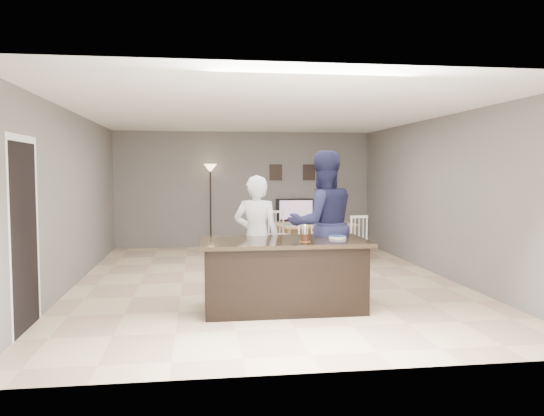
{
  "coord_description": "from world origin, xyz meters",
  "views": [
    {
      "loc": [
        -1.07,
        -8.47,
        1.78
      ],
      "look_at": [
        0.07,
        -0.3,
        1.2
      ],
      "focal_mm": 35.0,
      "sensor_mm": 36.0,
      "label": 1
    }
  ],
  "objects": [
    {
      "name": "tv_console",
      "position": [
        1.2,
        3.77,
        0.3
      ],
      "size": [
        1.2,
        0.4,
        0.6
      ],
      "primitive_type": "cube",
      "color": "brown",
      "rests_on": "floor"
    },
    {
      "name": "man",
      "position": [
        0.65,
        -1.25,
        1.03
      ],
      "size": [
        1.09,
        0.89,
        2.06
      ],
      "primitive_type": "imported",
      "rotation": [
        0.0,
        0.0,
        3.26
      ],
      "color": "#1B1D3C",
      "rests_on": "floor"
    },
    {
      "name": "doorway",
      "position": [
        -2.99,
        -2.3,
        1.26
      ],
      "size": [
        0.0,
        2.1,
        2.65
      ],
      "color": "black",
      "rests_on": "floor"
    },
    {
      "name": "floor",
      "position": [
        0.0,
        0.0,
        0.0
      ],
      "size": [
        8.0,
        8.0,
        0.0
      ],
      "primitive_type": "plane",
      "color": "#D7BB8A",
      "rests_on": "ground"
    },
    {
      "name": "woman",
      "position": [
        -0.28,
        -1.25,
        0.86
      ],
      "size": [
        0.72,
        0.58,
        1.72
      ],
      "primitive_type": "imported",
      "rotation": [
        0.0,
        0.0,
        2.85
      ],
      "color": "silver",
      "rests_on": "floor"
    },
    {
      "name": "room_shell",
      "position": [
        0.0,
        0.0,
        1.68
      ],
      "size": [
        8.0,
        8.0,
        8.0
      ],
      "color": "slate",
      "rests_on": "floor"
    },
    {
      "name": "television",
      "position": [
        1.2,
        3.84,
        0.86
      ],
      "size": [
        0.91,
        0.12,
        0.53
      ],
      "primitive_type": "imported",
      "rotation": [
        0.0,
        0.0,
        3.14
      ],
      "color": "black",
      "rests_on": "tv_console"
    },
    {
      "name": "dining_table",
      "position": [
        1.25,
        1.9,
        0.6
      ],
      "size": [
        1.78,
        1.99,
        0.94
      ],
      "rotation": [
        0.0,
        0.0,
        0.2
      ],
      "color": "#A37758",
      "rests_on": "floor"
    },
    {
      "name": "picture_frames",
      "position": [
        1.15,
        3.98,
        1.75
      ],
      "size": [
        1.1,
        0.02,
        0.38
      ],
      "color": "black",
      "rests_on": "room_shell"
    },
    {
      "name": "kitchen_island",
      "position": [
        0.0,
        -1.8,
        0.45
      ],
      "size": [
        2.15,
        1.1,
        0.9
      ],
      "color": "black",
      "rests_on": "floor"
    },
    {
      "name": "floor_lamp",
      "position": [
        -0.8,
        3.79,
        1.51
      ],
      "size": [
        0.29,
        0.29,
        1.94
      ],
      "color": "black",
      "rests_on": "floor"
    },
    {
      "name": "plate_stack",
      "position": [
        0.73,
        -1.76,
        0.92
      ],
      "size": [
        0.23,
        0.23,
        0.04
      ],
      "color": "white",
      "rests_on": "kitchen_island"
    },
    {
      "name": "tv_screen_glow",
      "position": [
        1.2,
        3.76,
        0.87
      ],
      "size": [
        0.78,
        0.0,
        0.78
      ],
      "primitive_type": "plane",
      "rotation": [
        1.57,
        0.0,
        3.14
      ],
      "color": "orange",
      "rests_on": "tv_console"
    },
    {
      "name": "birthday_cake",
      "position": [
        0.24,
        -2.02,
        0.95
      ],
      "size": [
        0.14,
        0.14,
        0.21
      ],
      "color": "gold",
      "rests_on": "kitchen_island"
    }
  ]
}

